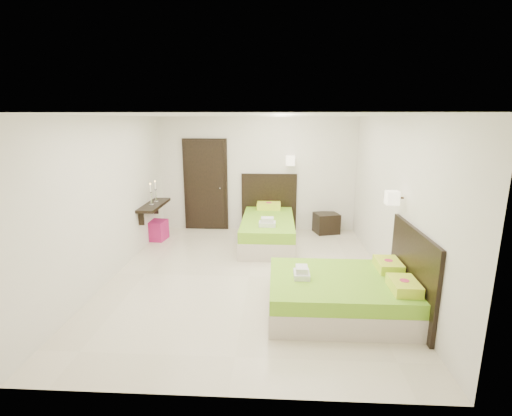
{
  "coord_description": "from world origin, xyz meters",
  "views": [
    {
      "loc": [
        0.42,
        -5.7,
        2.55
      ],
      "look_at": [
        0.1,
        0.3,
        1.1
      ],
      "focal_mm": 26.0,
      "sensor_mm": 36.0,
      "label": 1
    }
  ],
  "objects_px": {
    "nightstand": "(326,223)",
    "ottoman": "(156,230)",
    "bed_double": "(346,293)",
    "bed_single": "(268,228)"
  },
  "relations": [
    {
      "from": "nightstand",
      "to": "ottoman",
      "type": "xyz_separation_m",
      "value": [
        -3.74,
        -0.7,
        -0.02
      ]
    },
    {
      "from": "bed_double",
      "to": "ottoman",
      "type": "bearing_deg",
      "value": 140.43
    },
    {
      "from": "bed_single",
      "to": "ottoman",
      "type": "xyz_separation_m",
      "value": [
        -2.42,
        0.07,
        -0.11
      ]
    },
    {
      "from": "bed_double",
      "to": "ottoman",
      "type": "height_order",
      "value": "bed_double"
    },
    {
      "from": "bed_single",
      "to": "bed_double",
      "type": "relative_size",
      "value": 1.12
    },
    {
      "from": "bed_double",
      "to": "nightstand",
      "type": "relative_size",
      "value": 3.7
    },
    {
      "from": "bed_single",
      "to": "bed_double",
      "type": "bearing_deg",
      "value": -68.77
    },
    {
      "from": "bed_double",
      "to": "bed_single",
      "type": "bearing_deg",
      "value": 111.23
    },
    {
      "from": "bed_double",
      "to": "nightstand",
      "type": "bearing_deg",
      "value": 86.71
    },
    {
      "from": "bed_single",
      "to": "nightstand",
      "type": "bearing_deg",
      "value": 30.09
    }
  ]
}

